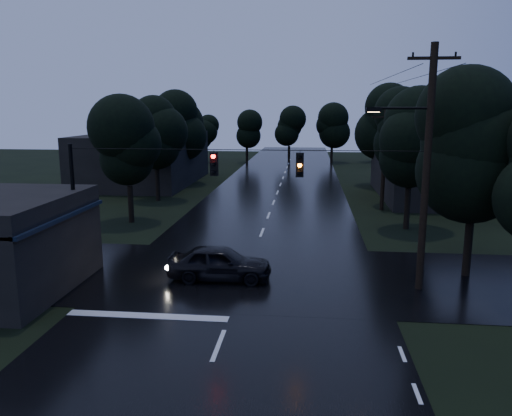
# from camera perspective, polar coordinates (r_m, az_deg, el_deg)

# --- Properties ---
(main_road) EXTENTS (12.00, 120.00, 0.02)m
(main_road) POSITION_cam_1_polar(r_m,az_deg,el_deg) (40.42, 2.01, 0.59)
(main_road) COLOR black
(main_road) RESTS_ON ground
(cross_street) EXTENTS (60.00, 9.00, 0.02)m
(cross_street) POSITION_cam_1_polar(r_m,az_deg,el_deg) (23.04, -1.18, -7.66)
(cross_street) COLOR black
(cross_street) RESTS_ON ground
(building_far_right) EXTENTS (10.00, 14.00, 4.40)m
(building_far_right) POSITION_cam_1_polar(r_m,az_deg,el_deg) (45.36, 20.38, 3.87)
(building_far_right) COLOR black
(building_far_right) RESTS_ON ground
(building_far_left) EXTENTS (10.00, 16.00, 5.00)m
(building_far_left) POSITION_cam_1_polar(r_m,az_deg,el_deg) (52.61, -12.63, 5.55)
(building_far_left) COLOR black
(building_far_left) RESTS_ON ground
(utility_pole_main) EXTENTS (3.50, 0.30, 10.00)m
(utility_pole_main) POSITION_cam_1_polar(r_m,az_deg,el_deg) (21.26, 18.70, 4.69)
(utility_pole_main) COLOR black
(utility_pole_main) RESTS_ON ground
(utility_pole_far) EXTENTS (2.00, 0.30, 7.50)m
(utility_pole_far) POSITION_cam_1_polar(r_m,az_deg,el_deg) (38.20, 14.41, 5.50)
(utility_pole_far) COLOR black
(utility_pole_far) RESTS_ON ground
(anchor_pole_left) EXTENTS (0.18, 0.18, 6.00)m
(anchor_pole_left) POSITION_cam_1_polar(r_m,az_deg,el_deg) (23.46, -20.02, -0.42)
(anchor_pole_left) COLOR black
(anchor_pole_left) RESTS_ON ground
(span_signals) EXTENTS (15.00, 0.37, 1.12)m
(span_signals) POSITION_cam_1_polar(r_m,az_deg,el_deg) (20.85, -0.06, 5.13)
(span_signals) COLOR black
(span_signals) RESTS_ON ground
(tree_corner_near) EXTENTS (4.48, 4.48, 9.44)m
(tree_corner_near) POSITION_cam_1_polar(r_m,az_deg,el_deg) (23.80, 23.91, 6.74)
(tree_corner_near) COLOR black
(tree_corner_near) RESTS_ON ground
(tree_left_a) EXTENTS (3.92, 3.92, 8.26)m
(tree_left_a) POSITION_cam_1_polar(r_m,az_deg,el_deg) (33.81, -14.44, 7.12)
(tree_left_a) COLOR black
(tree_left_a) RESTS_ON ground
(tree_left_b) EXTENTS (4.20, 4.20, 8.85)m
(tree_left_b) POSITION_cam_1_polar(r_m,az_deg,el_deg) (41.55, -11.41, 8.47)
(tree_left_b) COLOR black
(tree_left_b) RESTS_ON ground
(tree_left_c) EXTENTS (4.48, 4.48, 9.44)m
(tree_left_c) POSITION_cam_1_polar(r_m,az_deg,el_deg) (51.31, -8.72, 9.47)
(tree_left_c) COLOR black
(tree_left_c) RESTS_ON ground
(tree_right_a) EXTENTS (4.20, 4.20, 8.85)m
(tree_right_a) POSITION_cam_1_polar(r_m,az_deg,el_deg) (32.29, 17.32, 7.46)
(tree_right_a) COLOR black
(tree_right_a) RESTS_ON ground
(tree_right_b) EXTENTS (4.48, 4.48, 9.44)m
(tree_right_b) POSITION_cam_1_polar(r_m,az_deg,el_deg) (40.24, 16.00, 8.71)
(tree_right_b) COLOR black
(tree_right_b) RESTS_ON ground
(tree_right_c) EXTENTS (4.76, 4.76, 10.03)m
(tree_right_c) POSITION_cam_1_polar(r_m,az_deg,el_deg) (50.20, 14.77, 9.62)
(tree_right_c) COLOR black
(tree_right_c) RESTS_ON ground
(car) EXTENTS (4.57, 1.88, 1.55)m
(car) POSITION_cam_1_polar(r_m,az_deg,el_deg) (22.27, -4.14, -6.27)
(car) COLOR black
(car) RESTS_ON ground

